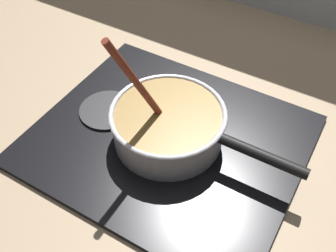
{
  "coord_description": "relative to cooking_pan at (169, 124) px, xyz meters",
  "views": [
    {
      "loc": [
        0.27,
        -0.32,
        0.65
      ],
      "look_at": [
        -0.01,
        0.16,
        0.05
      ],
      "focal_mm": 42.24,
      "sensor_mm": 36.0,
      "label": 1
    }
  ],
  "objects": [
    {
      "name": "hob_plate",
      "position": [
        -0.0,
        0.0,
        -0.05
      ],
      "size": [
        0.56,
        0.48,
        0.01
      ],
      "primitive_type": "cube",
      "color": "black",
      "rests_on": "ground"
    },
    {
      "name": "cooking_pan",
      "position": [
        0.0,
        0.0,
        0.0
      ],
      "size": [
        0.41,
        0.24,
        0.29
      ],
      "color": "silver",
      "rests_on": "hob_plate"
    },
    {
      "name": "ground",
      "position": [
        0.01,
        -0.16,
        -0.08
      ],
      "size": [
        2.4,
        1.6,
        0.04
      ],
      "primitive_type": "cube",
      "color": "#9E8466"
    },
    {
      "name": "burner_ring",
      "position": [
        -0.0,
        0.0,
        -0.04
      ],
      "size": [
        0.16,
        0.16,
        0.01
      ],
      "primitive_type": "torus",
      "color": "#592D0C",
      "rests_on": "hob_plate"
    },
    {
      "name": "spare_burner",
      "position": [
        -0.16,
        0.0,
        -0.04
      ],
      "size": [
        0.13,
        0.13,
        0.01
      ],
      "primitive_type": "cylinder",
      "color": "#262628",
      "rests_on": "hob_plate"
    }
  ]
}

